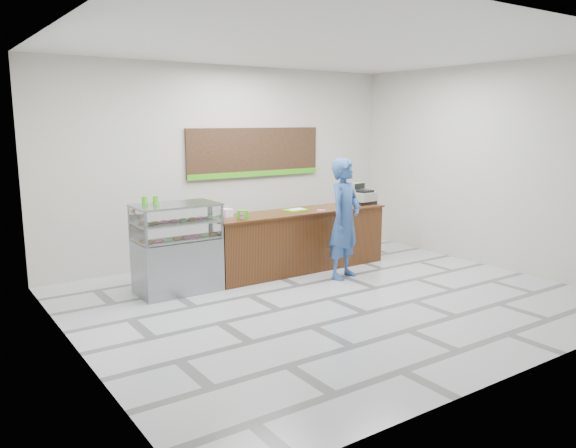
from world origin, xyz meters
TOP-DOWN VIEW (x-y plane):
  - floor at (0.00, 0.00)m, footprint 7.00×7.00m
  - back_wall at (0.00, 3.00)m, footprint 7.00×0.00m
  - ceiling at (0.00, 0.00)m, footprint 7.00×7.00m
  - sales_counter at (0.55, 1.55)m, footprint 3.26×0.76m
  - display_case at (-1.67, 1.55)m, footprint 1.22×0.72m
  - menu_board at (0.55, 2.96)m, footprint 2.80×0.06m
  - cash_register at (1.97, 1.56)m, footprint 0.45×0.46m
  - card_terminal at (1.80, 1.58)m, footprint 0.10×0.17m
  - serving_tray at (0.52, 1.60)m, footprint 0.39×0.30m
  - napkin_box at (-0.75, 1.69)m, footprint 0.17×0.17m
  - straw_cup at (-0.73, 1.71)m, footprint 0.07×0.07m
  - promo_box at (-0.67, 1.33)m, footprint 0.19×0.16m
  - donut_decal at (0.89, 1.38)m, footprint 0.14×0.14m
  - green_cup_left at (-2.08, 1.69)m, footprint 0.08×0.08m
  - green_cup_right at (-1.93, 1.65)m, footprint 0.08×0.08m
  - customer at (0.88, 0.75)m, footprint 0.83×0.69m

SIDE VIEW (x-z plane):
  - floor at x=0.00m, z-range 0.00..0.00m
  - sales_counter at x=0.55m, z-range 0.00..1.03m
  - display_case at x=-1.67m, z-range 0.01..1.34m
  - customer at x=0.88m, z-range 0.00..1.94m
  - donut_decal at x=0.89m, z-range 1.03..1.03m
  - serving_tray at x=0.52m, z-range 1.03..1.05m
  - card_terminal at x=1.80m, z-range 1.03..1.07m
  - straw_cup at x=-0.73m, z-range 1.03..1.14m
  - napkin_box at x=-0.75m, z-range 1.03..1.16m
  - promo_box at x=-0.67m, z-range 1.03..1.18m
  - cash_register at x=1.97m, z-range 0.98..1.36m
  - green_cup_right at x=-1.93m, z-range 1.33..1.46m
  - green_cup_left at x=-2.08m, z-range 1.33..1.46m
  - back_wall at x=0.00m, z-range -1.75..5.25m
  - menu_board at x=0.55m, z-range 1.48..2.38m
  - ceiling at x=0.00m, z-range 3.50..3.50m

